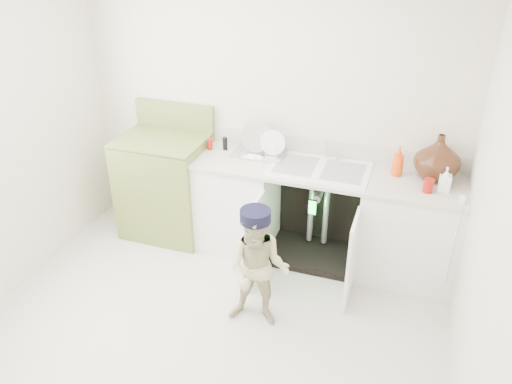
% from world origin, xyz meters
% --- Properties ---
extents(ground, '(3.50, 3.50, 0.00)m').
position_xyz_m(ground, '(0.00, 0.00, 0.00)').
color(ground, beige).
rests_on(ground, ground).
extents(room_shell, '(6.00, 5.50, 1.26)m').
position_xyz_m(room_shell, '(0.00, 0.00, 1.25)').
color(room_shell, silver).
rests_on(room_shell, ground).
extents(counter_run, '(2.44, 1.02, 1.28)m').
position_xyz_m(counter_run, '(0.59, 1.21, 0.49)').
color(counter_run, white).
rests_on(counter_run, ground).
extents(avocado_stove, '(0.80, 0.65, 1.24)m').
position_xyz_m(avocado_stove, '(-0.93, 1.18, 0.51)').
color(avocado_stove, olive).
rests_on(avocado_stove, ground).
extents(repair_worker, '(0.54, 0.85, 0.99)m').
position_xyz_m(repair_worker, '(0.33, 0.22, 0.50)').
color(repair_worker, beige).
rests_on(repair_worker, ground).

